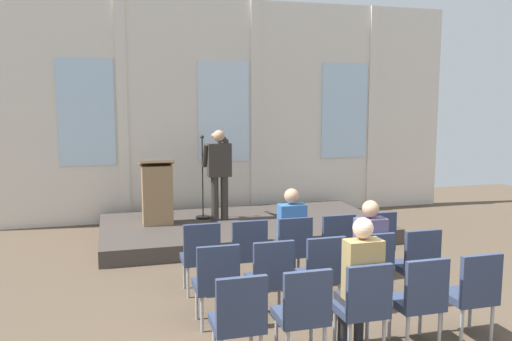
{
  "coord_description": "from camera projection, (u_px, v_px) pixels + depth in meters",
  "views": [
    {
      "loc": [
        -2.3,
        -4.07,
        2.48
      ],
      "look_at": [
        -0.12,
        3.77,
        1.37
      ],
      "focal_mm": 37.15,
      "sensor_mm": 36.0,
      "label": 1
    }
  ],
  "objects": [
    {
      "name": "chair_r2_c4",
      "position": [
        473.0,
        290.0,
        5.41
      ],
      "size": [
        0.46,
        0.44,
        0.94
      ],
      "color": "#99999E",
      "rests_on": "ground"
    },
    {
      "name": "stage_platform",
      "position": [
        243.0,
        228.0,
        9.67
      ],
      "size": [
        5.03,
        2.7,
        0.26
      ],
      "primitive_type": "cube",
      "color": "#3F3833",
      "rests_on": "ground"
    },
    {
      "name": "chair_r0_c2",
      "position": [
        292.0,
        246.0,
        7.03
      ],
      "size": [
        0.46,
        0.44,
        0.94
      ],
      "color": "#99999E",
      "rests_on": "ground"
    },
    {
      "name": "rear_partition",
      "position": [
        224.0,
        110.0,
        10.96
      ],
      "size": [
        10.16,
        0.14,
        4.48
      ],
      "color": "silver",
      "rests_on": "ground"
    },
    {
      "name": "chair_r1_c2",
      "position": [
        322.0,
        270.0,
        6.06
      ],
      "size": [
        0.46,
        0.44,
        0.94
      ],
      "color": "#99999E",
      "rests_on": "ground"
    },
    {
      "name": "chair_r1_c0",
      "position": [
        217.0,
        279.0,
        5.73
      ],
      "size": [
        0.46,
        0.44,
        0.94
      ],
      "color": "#99999E",
      "rests_on": "ground"
    },
    {
      "name": "audience_r0_c2",
      "position": [
        290.0,
        231.0,
        7.08
      ],
      "size": [
        0.36,
        0.39,
        1.3
      ],
      "color": "#2D2D33",
      "rests_on": "ground"
    },
    {
      "name": "chair_r1_c1",
      "position": [
        271.0,
        274.0,
        5.89
      ],
      "size": [
        0.46,
        0.44,
        0.94
      ],
      "color": "#99999E",
      "rests_on": "ground"
    },
    {
      "name": "chair_r0_c4",
      "position": [
        376.0,
        239.0,
        7.36
      ],
      "size": [
        0.46,
        0.44,
        0.94
      ],
      "color": "#99999E",
      "rests_on": "ground"
    },
    {
      "name": "mic_stand",
      "position": [
        203.0,
        200.0,
        9.85
      ],
      "size": [
        0.28,
        0.28,
        1.55
      ],
      "color": "black",
      "rests_on": "stage_platform"
    },
    {
      "name": "speaker",
      "position": [
        219.0,
        168.0,
        9.63
      ],
      "size": [
        0.51,
        0.69,
        1.65
      ],
      "color": "#332D28",
      "rests_on": "stage_platform"
    },
    {
      "name": "audience_r2_c2",
      "position": [
        360.0,
        278.0,
        5.13
      ],
      "size": [
        0.36,
        0.39,
        1.36
      ],
      "color": "#2D2D33",
      "rests_on": "ground"
    },
    {
      "name": "chair_r2_c3",
      "position": [
        420.0,
        296.0,
        5.24
      ],
      "size": [
        0.46,
        0.44,
        0.94
      ],
      "color": "#99999E",
      "rests_on": "ground"
    },
    {
      "name": "audience_r1_c3",
      "position": [
        368.0,
        248.0,
        6.27
      ],
      "size": [
        0.36,
        0.39,
        1.3
      ],
      "color": "#2D2D33",
      "rests_on": "ground"
    },
    {
      "name": "lectern",
      "position": [
        157.0,
        193.0,
        9.37
      ],
      "size": [
        0.6,
        0.48,
        1.16
      ],
      "color": "#93724C",
      "rests_on": "stage_platform"
    },
    {
      "name": "chair_r1_c4",
      "position": [
        417.0,
        261.0,
        6.38
      ],
      "size": [
        0.46,
        0.44,
        0.94
      ],
      "color": "#99999E",
      "rests_on": "ground"
    },
    {
      "name": "chair_r1_c3",
      "position": [
        371.0,
        265.0,
        6.22
      ],
      "size": [
        0.46,
        0.44,
        0.94
      ],
      "color": "#99999E",
      "rests_on": "ground"
    },
    {
      "name": "chair_r0_c1",
      "position": [
        248.0,
        250.0,
        6.87
      ],
      "size": [
        0.46,
        0.44,
        0.94
      ],
      "color": "#99999E",
      "rests_on": "ground"
    },
    {
      "name": "chair_r2_c0",
      "position": [
        239.0,
        317.0,
        4.75
      ],
      "size": [
        0.46,
        0.44,
        0.94
      ],
      "color": "#99999E",
      "rests_on": "ground"
    },
    {
      "name": "chair_r0_c0",
      "position": [
        201.0,
        253.0,
        6.7
      ],
      "size": [
        0.46,
        0.44,
        0.94
      ],
      "color": "#99999E",
      "rests_on": "ground"
    },
    {
      "name": "chair_r2_c1",
      "position": [
        303.0,
        309.0,
        4.92
      ],
      "size": [
        0.46,
        0.44,
        0.94
      ],
      "color": "#99999E",
      "rests_on": "ground"
    },
    {
      "name": "chair_r0_c3",
      "position": [
        335.0,
        243.0,
        7.19
      ],
      "size": [
        0.46,
        0.44,
        0.94
      ],
      "color": "#99999E",
      "rests_on": "ground"
    },
    {
      "name": "chair_r2_c2",
      "position": [
        363.0,
        303.0,
        5.08
      ],
      "size": [
        0.46,
        0.44,
        0.94
      ],
      "color": "#99999E",
      "rests_on": "ground"
    }
  ]
}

